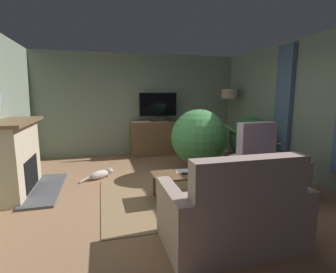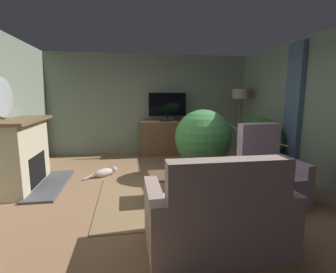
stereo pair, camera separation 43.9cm
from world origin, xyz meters
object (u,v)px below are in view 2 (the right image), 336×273
at_px(fireplace, 24,155).
at_px(armchair_beside_cabinet, 266,177).
at_px(tv_remote, 184,174).
at_px(potted_plant_on_hearth_side, 203,138).
at_px(floor_lamp, 240,100).
at_px(wall_mirror_oval, 3,97).
at_px(side_chair_tucked_against_wall, 272,153).
at_px(cat, 105,172).
at_px(coffee_table, 179,177).
at_px(folded_newspaper, 183,172).
at_px(television, 167,106).
at_px(sofa_floral, 217,217).
at_px(potted_plant_tall_palm_by_window, 259,141).
at_px(potted_plant_leafy_by_curtain, 227,157).
at_px(tv_cabinet, 167,139).

height_order(fireplace, armchair_beside_cabinet, fireplace).
bearing_deg(tv_remote, fireplace, -5.52).
relative_size(potted_plant_on_hearth_side, floor_lamp, 0.76).
bearing_deg(wall_mirror_oval, floor_lamp, 18.86).
distance_m(side_chair_tucked_against_wall, potted_plant_on_hearth_side, 1.34).
relative_size(armchair_beside_cabinet, cat, 1.85).
relative_size(tv_remote, cat, 0.27).
relative_size(side_chair_tucked_against_wall, potted_plant_on_hearth_side, 0.73).
height_order(coffee_table, folded_newspaper, folded_newspaper).
bearing_deg(television, folded_newspaper, -94.14).
distance_m(television, side_chair_tucked_against_wall, 2.93).
relative_size(television, sofa_floral, 0.68).
bearing_deg(potted_plant_on_hearth_side, folded_newspaper, -121.36).
relative_size(coffee_table, folded_newspaper, 3.13).
xyz_separation_m(fireplace, coffee_table, (2.56, -0.94, -0.22)).
xyz_separation_m(folded_newspaper, floor_lamp, (2.09, 2.55, 1.07)).
xyz_separation_m(wall_mirror_oval, folded_newspaper, (2.87, -0.85, -1.16)).
bearing_deg(potted_plant_on_hearth_side, potted_plant_tall_palm_by_window, 6.26).
bearing_deg(side_chair_tucked_against_wall, sofa_floral, -132.15).
relative_size(tv_remote, folded_newspaper, 0.57).
height_order(potted_plant_on_hearth_side, floor_lamp, floor_lamp).
height_order(coffee_table, armchair_beside_cabinet, armchair_beside_cabinet).
relative_size(sofa_floral, cat, 2.33).
relative_size(tv_remote, floor_lamp, 0.10).
height_order(fireplace, potted_plant_tall_palm_by_window, fireplace).
relative_size(fireplace, floor_lamp, 0.90).
bearing_deg(sofa_floral, tv_remote, 93.56).
bearing_deg(sofa_floral, potted_plant_tall_palm_by_window, 54.19).
bearing_deg(cat, potted_plant_on_hearth_side, -5.69).
height_order(fireplace, sofa_floral, fireplace).
xyz_separation_m(fireplace, side_chair_tucked_against_wall, (4.51, -0.25, -0.06)).
distance_m(television, armchair_beside_cabinet, 3.46).
relative_size(tv_remote, potted_plant_leafy_by_curtain, 0.17).
height_order(tv_cabinet, potted_plant_tall_palm_by_window, potted_plant_tall_palm_by_window).
distance_m(sofa_floral, side_chair_tucked_against_wall, 2.72).
xyz_separation_m(sofa_floral, potted_plant_leafy_by_curtain, (1.29, 2.89, -0.11)).
height_order(television, side_chair_tucked_against_wall, television).
distance_m(coffee_table, folded_newspaper, 0.12).
bearing_deg(potted_plant_leafy_by_curtain, side_chair_tucked_against_wall, -58.95).
bearing_deg(television, fireplace, -144.55).
distance_m(fireplace, cat, 1.46).
distance_m(television, potted_plant_on_hearth_side, 1.94).
height_order(wall_mirror_oval, television, wall_mirror_oval).
height_order(television, floor_lamp, floor_lamp).
height_order(folded_newspaper, cat, folded_newspaper).
relative_size(wall_mirror_oval, sofa_floral, 0.55).
relative_size(tv_cabinet, side_chair_tucked_against_wall, 1.49).
relative_size(fireplace, tv_cabinet, 1.09).
distance_m(television, sofa_floral, 4.39).
bearing_deg(potted_plant_leafy_by_curtain, wall_mirror_oval, -171.43).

